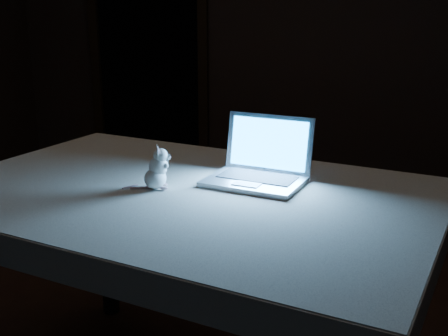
% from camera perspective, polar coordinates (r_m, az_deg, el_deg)
% --- Properties ---
extents(floor, '(5.00, 5.00, 0.00)m').
position_cam_1_polar(floor, '(2.59, -4.54, -16.25)').
color(floor, black).
rests_on(floor, ground).
extents(back_wall, '(4.50, 0.04, 2.60)m').
position_cam_1_polar(back_wall, '(4.62, 5.43, 14.97)').
color(back_wall, black).
rests_on(back_wall, ground).
extents(doorway, '(1.06, 0.36, 2.13)m').
position_cam_1_polar(doorway, '(4.93, -7.66, 12.23)').
color(doorway, black).
rests_on(doorway, back_wall).
extents(table, '(1.69, 1.29, 0.81)m').
position_cam_1_polar(table, '(1.99, -3.96, -13.44)').
color(table, black).
rests_on(table, floor).
extents(tablecloth, '(1.83, 1.46, 0.09)m').
position_cam_1_polar(tablecloth, '(1.87, -3.57, -3.24)').
color(tablecloth, beige).
rests_on(tablecloth, table).
extents(laptop, '(0.36, 0.33, 0.21)m').
position_cam_1_polar(laptop, '(1.84, 3.12, 1.52)').
color(laptop, '#A7A7AB').
rests_on(laptop, tablecloth).
extents(plush_mouse, '(0.12, 0.12, 0.14)m').
position_cam_1_polar(plush_mouse, '(1.82, -7.03, 0.04)').
color(plush_mouse, white).
rests_on(plush_mouse, tablecloth).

